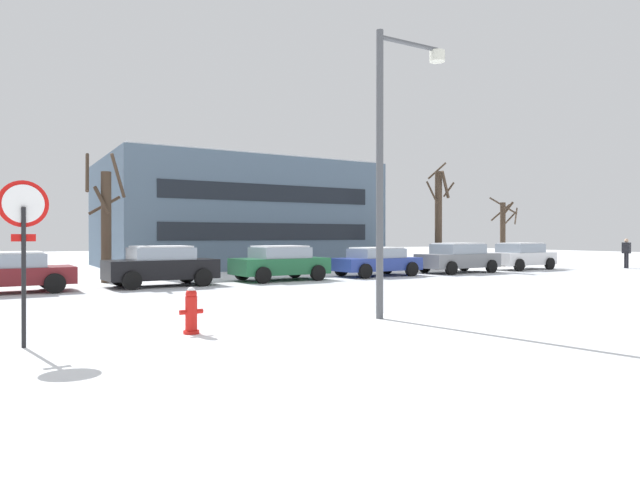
{
  "coord_description": "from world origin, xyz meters",
  "views": [
    {
      "loc": [
        -2.89,
        -11.44,
        1.82
      ],
      "look_at": [
        6.92,
        5.19,
        1.68
      ],
      "focal_mm": 31.04,
      "sensor_mm": 36.0,
      "label": 1
    }
  ],
  "objects_px": {
    "stop_sign": "(24,230)",
    "parked_car_blue": "(376,261)",
    "parked_car_maroon": "(7,272)",
    "fire_hydrant": "(191,310)",
    "parked_car_black": "(161,266)",
    "pedestrian_crossing": "(626,251)",
    "parked_car_gray": "(458,258)",
    "parked_car_white": "(520,256)",
    "street_lamp": "(391,145)",
    "parked_car_green": "(280,263)"
  },
  "relations": [
    {
      "from": "parked_car_green",
      "to": "parked_car_blue",
      "type": "height_order",
      "value": "parked_car_green"
    },
    {
      "from": "parked_car_maroon",
      "to": "street_lamp",
      "type": "bearing_deg",
      "value": -55.04
    },
    {
      "from": "parked_car_maroon",
      "to": "fire_hydrant",
      "type": "bearing_deg",
      "value": -74.54
    },
    {
      "from": "fire_hydrant",
      "to": "street_lamp",
      "type": "xyz_separation_m",
      "value": [
        4.47,
        -0.27,
        3.41
      ]
    },
    {
      "from": "street_lamp",
      "to": "parked_car_white",
      "type": "xyz_separation_m",
      "value": [
        16.98,
        10.49,
        -3.11
      ]
    },
    {
      "from": "parked_car_black",
      "to": "parked_car_blue",
      "type": "xyz_separation_m",
      "value": [
        9.7,
        0.08,
        -0.07
      ]
    },
    {
      "from": "stop_sign",
      "to": "pedestrian_crossing",
      "type": "height_order",
      "value": "stop_sign"
    },
    {
      "from": "parked_car_gray",
      "to": "parked_car_white",
      "type": "distance_m",
      "value": 4.86
    },
    {
      "from": "fire_hydrant",
      "to": "parked_car_maroon",
      "type": "xyz_separation_m",
      "value": [
        -2.8,
        10.14,
        0.24
      ]
    },
    {
      "from": "parked_car_maroon",
      "to": "parked_car_gray",
      "type": "bearing_deg",
      "value": -0.46
    },
    {
      "from": "fire_hydrant",
      "to": "parked_car_maroon",
      "type": "height_order",
      "value": "parked_car_maroon"
    },
    {
      "from": "parked_car_blue",
      "to": "parked_car_gray",
      "type": "bearing_deg",
      "value": -2.14
    },
    {
      "from": "parked_car_maroon",
      "to": "pedestrian_crossing",
      "type": "height_order",
      "value": "pedestrian_crossing"
    },
    {
      "from": "fire_hydrant",
      "to": "pedestrian_crossing",
      "type": "relative_size",
      "value": 0.52
    },
    {
      "from": "parked_car_black",
      "to": "stop_sign",
      "type": "bearing_deg",
      "value": -115.6
    },
    {
      "from": "parked_car_green",
      "to": "parked_car_white",
      "type": "height_order",
      "value": "parked_car_white"
    },
    {
      "from": "parked_car_maroon",
      "to": "parked_car_white",
      "type": "relative_size",
      "value": 0.98
    },
    {
      "from": "stop_sign",
      "to": "parked_car_gray",
      "type": "bearing_deg",
      "value": 27.11
    },
    {
      "from": "parked_car_green",
      "to": "parked_car_white",
      "type": "distance_m",
      "value": 14.55
    },
    {
      "from": "parked_car_blue",
      "to": "parked_car_white",
      "type": "relative_size",
      "value": 1.03
    },
    {
      "from": "parked_car_green",
      "to": "street_lamp",
      "type": "bearing_deg",
      "value": -103.03
    },
    {
      "from": "street_lamp",
      "to": "parked_car_white",
      "type": "height_order",
      "value": "street_lamp"
    },
    {
      "from": "stop_sign",
      "to": "parked_car_maroon",
      "type": "distance_m",
      "value": 10.13
    },
    {
      "from": "street_lamp",
      "to": "parked_car_black",
      "type": "distance_m",
      "value": 11.08
    },
    {
      "from": "parked_car_gray",
      "to": "fire_hydrant",
      "type": "bearing_deg",
      "value": -148.97
    },
    {
      "from": "fire_hydrant",
      "to": "parked_car_white",
      "type": "xyz_separation_m",
      "value": [
        21.45,
        10.23,
        0.31
      ]
    },
    {
      "from": "parked_car_black",
      "to": "parked_car_blue",
      "type": "height_order",
      "value": "parked_car_black"
    },
    {
      "from": "parked_car_white",
      "to": "parked_car_blue",
      "type": "bearing_deg",
      "value": -179.64
    },
    {
      "from": "parked_car_blue",
      "to": "pedestrian_crossing",
      "type": "height_order",
      "value": "pedestrian_crossing"
    },
    {
      "from": "parked_car_gray",
      "to": "parked_car_white",
      "type": "height_order",
      "value": "parked_car_gray"
    },
    {
      "from": "fire_hydrant",
      "to": "stop_sign",
      "type": "bearing_deg",
      "value": 178.3
    },
    {
      "from": "parked_car_black",
      "to": "parked_car_green",
      "type": "height_order",
      "value": "parked_car_black"
    },
    {
      "from": "parked_car_white",
      "to": "pedestrian_crossing",
      "type": "xyz_separation_m",
      "value": [
        6.08,
        -2.26,
        0.23
      ]
    },
    {
      "from": "parked_car_maroon",
      "to": "pedestrian_crossing",
      "type": "relative_size",
      "value": 2.35
    },
    {
      "from": "street_lamp",
      "to": "parked_car_green",
      "type": "bearing_deg",
      "value": 76.97
    },
    {
      "from": "parked_car_maroon",
      "to": "parked_car_black",
      "type": "distance_m",
      "value": 4.85
    },
    {
      "from": "fire_hydrant",
      "to": "parked_car_white",
      "type": "relative_size",
      "value": 0.22
    },
    {
      "from": "fire_hydrant",
      "to": "parked_car_black",
      "type": "bearing_deg",
      "value": 78.53
    },
    {
      "from": "street_lamp",
      "to": "parked_car_gray",
      "type": "bearing_deg",
      "value": 40.21
    },
    {
      "from": "stop_sign",
      "to": "parked_car_blue",
      "type": "bearing_deg",
      "value": 34.83
    },
    {
      "from": "street_lamp",
      "to": "parked_car_blue",
      "type": "height_order",
      "value": "street_lamp"
    },
    {
      "from": "parked_car_black",
      "to": "parked_car_gray",
      "type": "relative_size",
      "value": 0.9
    },
    {
      "from": "stop_sign",
      "to": "parked_car_gray",
      "type": "relative_size",
      "value": 0.63
    },
    {
      "from": "parked_car_maroon",
      "to": "stop_sign",
      "type": "bearing_deg",
      "value": -89.67
    },
    {
      "from": "stop_sign",
      "to": "parked_car_black",
      "type": "bearing_deg",
      "value": 64.4
    },
    {
      "from": "stop_sign",
      "to": "parked_car_black",
      "type": "height_order",
      "value": "stop_sign"
    },
    {
      "from": "parked_car_black",
      "to": "pedestrian_crossing",
      "type": "height_order",
      "value": "pedestrian_crossing"
    },
    {
      "from": "stop_sign",
      "to": "parked_car_maroon",
      "type": "xyz_separation_m",
      "value": [
        -0.06,
        10.06,
        -1.23
      ]
    },
    {
      "from": "stop_sign",
      "to": "parked_car_blue",
      "type": "xyz_separation_m",
      "value": [
        14.49,
        10.08,
        -1.23
      ]
    },
    {
      "from": "stop_sign",
      "to": "fire_hydrant",
      "type": "bearing_deg",
      "value": -1.7
    }
  ]
}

